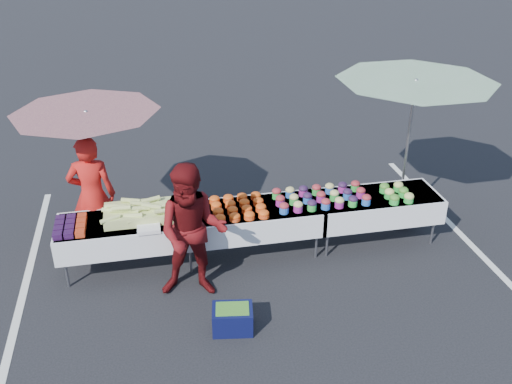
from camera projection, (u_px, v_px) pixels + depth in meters
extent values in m
plane|color=black|center=(256.00, 252.00, 8.36)|extent=(80.00, 80.00, 0.00)
cube|color=silver|center=(27.00, 279.00, 7.78)|extent=(0.10, 5.00, 0.00)
cube|color=silver|center=(456.00, 229.00, 8.93)|extent=(0.10, 5.00, 0.00)
cube|color=white|center=(126.00, 222.00, 7.70)|extent=(1.80, 0.75, 0.04)
cube|color=white|center=(127.00, 232.00, 7.77)|extent=(1.86, 0.81, 0.36)
cylinder|color=slate|center=(67.00, 274.00, 7.54)|extent=(0.04, 0.04, 0.39)
cylinder|color=slate|center=(71.00, 250.00, 8.05)|extent=(0.04, 0.04, 0.39)
cylinder|color=slate|center=(191.00, 260.00, 7.83)|extent=(0.04, 0.04, 0.39)
cylinder|color=slate|center=(187.00, 238.00, 8.35)|extent=(0.04, 0.04, 0.39)
cube|color=white|center=(256.00, 209.00, 8.02)|extent=(1.80, 0.75, 0.04)
cube|color=white|center=(256.00, 219.00, 8.09)|extent=(1.86, 0.81, 0.36)
cylinder|color=slate|center=(202.00, 259.00, 7.86)|extent=(0.04, 0.04, 0.39)
cylinder|color=slate|center=(197.00, 237.00, 8.37)|extent=(0.04, 0.04, 0.39)
cylinder|color=slate|center=(316.00, 246.00, 8.16)|extent=(0.04, 0.04, 0.39)
cylinder|color=slate|center=(305.00, 225.00, 8.67)|extent=(0.04, 0.04, 0.39)
cube|color=white|center=(376.00, 197.00, 8.34)|extent=(1.80, 0.75, 0.04)
cube|color=white|center=(375.00, 206.00, 8.41)|extent=(1.86, 0.81, 0.36)
cylinder|color=slate|center=(327.00, 244.00, 8.18)|extent=(0.04, 0.04, 0.39)
cylinder|color=slate|center=(315.00, 224.00, 8.70)|extent=(0.04, 0.04, 0.39)
cylinder|color=slate|center=(432.00, 232.00, 8.48)|extent=(0.04, 0.04, 0.39)
cylinder|color=slate|center=(415.00, 213.00, 8.99)|extent=(0.04, 0.04, 0.39)
cube|color=black|center=(57.00, 236.00, 7.28)|extent=(0.12, 0.12, 0.08)
cube|color=black|center=(59.00, 230.00, 7.40)|extent=(0.12, 0.12, 0.08)
cube|color=black|center=(60.00, 225.00, 7.52)|extent=(0.12, 0.12, 0.08)
cube|color=black|center=(61.00, 219.00, 7.65)|extent=(0.12, 0.12, 0.08)
cube|color=black|center=(69.00, 234.00, 7.31)|extent=(0.12, 0.12, 0.08)
cube|color=black|center=(70.00, 229.00, 7.43)|extent=(0.12, 0.12, 0.08)
cube|color=black|center=(71.00, 223.00, 7.55)|extent=(0.12, 0.12, 0.08)
cube|color=black|center=(71.00, 218.00, 7.67)|extent=(0.12, 0.12, 0.08)
cube|color=red|center=(80.00, 233.00, 7.33)|extent=(0.12, 0.12, 0.08)
cube|color=red|center=(81.00, 228.00, 7.45)|extent=(0.12, 0.12, 0.08)
cube|color=red|center=(82.00, 222.00, 7.57)|extent=(0.12, 0.12, 0.08)
cube|color=red|center=(82.00, 217.00, 7.70)|extent=(0.12, 0.12, 0.08)
cube|color=#C3D26C|center=(144.00, 213.00, 7.74)|extent=(1.05, 0.55, 0.14)
cylinder|color=#C3D26C|center=(165.00, 203.00, 7.91)|extent=(0.27, 0.09, 0.10)
cylinder|color=#C3D26C|center=(114.00, 207.00, 7.66)|extent=(0.27, 0.14, 0.07)
cylinder|color=#C3D26C|center=(151.00, 206.00, 7.60)|extent=(0.27, 0.14, 0.09)
cylinder|color=#C3D26C|center=(111.00, 212.00, 7.67)|extent=(0.27, 0.15, 0.10)
cylinder|color=#C3D26C|center=(130.00, 210.00, 7.62)|extent=(0.27, 0.15, 0.08)
cylinder|color=#C3D26C|center=(140.00, 204.00, 7.71)|extent=(0.27, 0.10, 0.10)
cylinder|color=#C3D26C|center=(140.00, 208.00, 7.61)|extent=(0.27, 0.07, 0.08)
cylinder|color=#C3D26C|center=(134.00, 216.00, 7.52)|extent=(0.27, 0.14, 0.09)
cylinder|color=#C3D26C|center=(131.00, 201.00, 7.84)|extent=(0.27, 0.12, 0.08)
cylinder|color=#C3D26C|center=(177.00, 203.00, 7.88)|extent=(0.27, 0.16, 0.08)
cylinder|color=#C3D26C|center=(119.00, 210.00, 7.61)|extent=(0.27, 0.11, 0.07)
cylinder|color=#C3D26C|center=(137.00, 220.00, 7.51)|extent=(0.27, 0.10, 0.07)
cylinder|color=#C3D26C|center=(151.00, 200.00, 7.83)|extent=(0.27, 0.12, 0.08)
cylinder|color=#C3D26C|center=(110.00, 219.00, 7.43)|extent=(0.27, 0.15, 0.08)
cylinder|color=#C3D26C|center=(117.00, 206.00, 7.66)|extent=(0.27, 0.10, 0.08)
cylinder|color=#C3D26C|center=(159.00, 208.00, 7.70)|extent=(0.27, 0.16, 0.10)
cylinder|color=#C3D26C|center=(121.00, 208.00, 7.56)|extent=(0.27, 0.12, 0.09)
cylinder|color=#C3D26C|center=(164.00, 211.00, 7.53)|extent=(0.27, 0.09, 0.07)
cylinder|color=#C3D26C|center=(169.00, 214.00, 7.60)|extent=(0.27, 0.10, 0.09)
cylinder|color=#C3D26C|center=(162.00, 213.00, 7.65)|extent=(0.27, 0.12, 0.09)
cylinder|color=#C3D26C|center=(150.00, 202.00, 7.94)|extent=(0.27, 0.10, 0.08)
cylinder|color=#C3D26C|center=(171.00, 204.00, 7.74)|extent=(0.27, 0.14, 0.10)
cylinder|color=#C3D26C|center=(166.00, 201.00, 7.96)|extent=(0.27, 0.12, 0.07)
cube|color=white|center=(149.00, 228.00, 7.47)|extent=(0.30, 0.25, 0.05)
cylinder|color=#D94718|center=(220.00, 220.00, 7.65)|extent=(0.15, 0.15, 0.05)
ellipsoid|color=red|center=(220.00, 218.00, 7.64)|extent=(0.15, 0.15, 0.08)
cylinder|color=#D94718|center=(218.00, 214.00, 7.81)|extent=(0.15, 0.15, 0.05)
ellipsoid|color=red|center=(218.00, 211.00, 7.79)|extent=(0.15, 0.15, 0.08)
cylinder|color=#D94718|center=(216.00, 207.00, 7.97)|extent=(0.15, 0.15, 0.05)
ellipsoid|color=red|center=(216.00, 205.00, 7.95)|extent=(0.15, 0.15, 0.08)
cylinder|color=#D94718|center=(215.00, 201.00, 8.12)|extent=(0.15, 0.15, 0.05)
ellipsoid|color=red|center=(215.00, 199.00, 8.10)|extent=(0.15, 0.15, 0.08)
cylinder|color=#D94718|center=(235.00, 219.00, 7.69)|extent=(0.15, 0.15, 0.05)
ellipsoid|color=red|center=(235.00, 216.00, 7.67)|extent=(0.15, 0.15, 0.08)
cylinder|color=#D94718|center=(233.00, 212.00, 7.85)|extent=(0.15, 0.15, 0.05)
ellipsoid|color=red|center=(233.00, 210.00, 7.83)|extent=(0.15, 0.15, 0.08)
cylinder|color=#D94718|center=(230.00, 206.00, 8.00)|extent=(0.15, 0.15, 0.05)
ellipsoid|color=red|center=(230.00, 203.00, 7.98)|extent=(0.15, 0.15, 0.08)
cylinder|color=#D94718|center=(228.00, 200.00, 8.16)|extent=(0.15, 0.15, 0.05)
ellipsoid|color=red|center=(228.00, 197.00, 8.14)|extent=(0.15, 0.15, 0.08)
cylinder|color=#D94718|center=(249.00, 217.00, 7.73)|extent=(0.15, 0.15, 0.05)
ellipsoid|color=red|center=(249.00, 215.00, 7.71)|extent=(0.15, 0.15, 0.08)
cylinder|color=#D94718|center=(247.00, 211.00, 7.88)|extent=(0.15, 0.15, 0.05)
ellipsoid|color=red|center=(247.00, 208.00, 7.86)|extent=(0.15, 0.15, 0.08)
cylinder|color=#D94718|center=(244.00, 205.00, 8.04)|extent=(0.15, 0.15, 0.05)
ellipsoid|color=red|center=(244.00, 202.00, 8.02)|extent=(0.15, 0.15, 0.08)
cylinder|color=#D94718|center=(242.00, 199.00, 8.19)|extent=(0.15, 0.15, 0.05)
ellipsoid|color=red|center=(242.00, 196.00, 8.18)|extent=(0.15, 0.15, 0.08)
cylinder|color=#D94718|center=(264.00, 216.00, 7.76)|extent=(0.15, 0.15, 0.05)
ellipsoid|color=red|center=(264.00, 213.00, 7.74)|extent=(0.15, 0.15, 0.08)
cylinder|color=#D94718|center=(261.00, 209.00, 7.92)|extent=(0.15, 0.15, 0.05)
ellipsoid|color=red|center=(261.00, 207.00, 7.90)|extent=(0.15, 0.15, 0.08)
cylinder|color=#D94718|center=(258.00, 203.00, 8.07)|extent=(0.15, 0.15, 0.05)
ellipsoid|color=red|center=(258.00, 201.00, 8.06)|extent=(0.15, 0.15, 0.08)
cylinder|color=#D94718|center=(256.00, 197.00, 8.23)|extent=(0.15, 0.15, 0.05)
ellipsoid|color=red|center=(256.00, 195.00, 8.21)|extent=(0.15, 0.15, 0.08)
cylinder|color=blue|center=(284.00, 210.00, 7.86)|extent=(0.13, 0.13, 0.10)
ellipsoid|color=maroon|center=(284.00, 206.00, 7.83)|extent=(0.14, 0.14, 0.10)
cylinder|color=#9B2181|center=(280.00, 202.00, 8.05)|extent=(0.13, 0.13, 0.10)
ellipsoid|color=maroon|center=(280.00, 198.00, 8.02)|extent=(0.14, 0.14, 0.10)
cylinder|color=green|center=(277.00, 195.00, 8.24)|extent=(0.13, 0.13, 0.10)
ellipsoid|color=maroon|center=(277.00, 191.00, 8.21)|extent=(0.14, 0.14, 0.10)
cylinder|color=#9B2181|center=(298.00, 208.00, 7.89)|extent=(0.13, 0.13, 0.10)
ellipsoid|color=#A3964F|center=(298.00, 204.00, 7.86)|extent=(0.14, 0.14, 0.10)
cylinder|color=green|center=(294.00, 201.00, 8.08)|extent=(0.13, 0.13, 0.10)
ellipsoid|color=#A3964F|center=(294.00, 197.00, 8.05)|extent=(0.14, 0.14, 0.10)
cylinder|color=blue|center=(290.00, 194.00, 8.27)|extent=(0.13, 0.13, 0.10)
ellipsoid|color=#A3964F|center=(290.00, 190.00, 8.25)|extent=(0.14, 0.14, 0.10)
cylinder|color=green|center=(312.00, 207.00, 7.93)|extent=(0.13, 0.13, 0.10)
ellipsoid|color=#211434|center=(312.00, 203.00, 7.90)|extent=(0.14, 0.14, 0.10)
cylinder|color=blue|center=(307.00, 199.00, 8.12)|extent=(0.13, 0.13, 0.10)
ellipsoid|color=#211434|center=(308.00, 196.00, 8.09)|extent=(0.14, 0.14, 0.10)
cylinder|color=#9B2181|center=(303.00, 192.00, 8.31)|extent=(0.13, 0.13, 0.10)
ellipsoid|color=#211434|center=(303.00, 189.00, 8.28)|extent=(0.14, 0.14, 0.10)
cylinder|color=blue|center=(326.00, 205.00, 7.96)|extent=(0.13, 0.13, 0.10)
ellipsoid|color=maroon|center=(326.00, 202.00, 7.94)|extent=(0.14, 0.14, 0.10)
cylinder|color=#9B2181|center=(321.00, 198.00, 8.15)|extent=(0.13, 0.13, 0.10)
ellipsoid|color=maroon|center=(321.00, 194.00, 8.13)|extent=(0.14, 0.14, 0.10)
cylinder|color=green|center=(316.00, 191.00, 8.34)|extent=(0.13, 0.13, 0.10)
ellipsoid|color=maroon|center=(317.00, 188.00, 8.32)|extent=(0.14, 0.14, 0.10)
cylinder|color=#9B2181|center=(339.00, 204.00, 8.00)|extent=(0.13, 0.13, 0.10)
ellipsoid|color=#A3964F|center=(340.00, 200.00, 7.97)|extent=(0.14, 0.14, 0.10)
cylinder|color=green|center=(334.00, 197.00, 8.19)|extent=(0.13, 0.13, 0.10)
ellipsoid|color=#A3964F|center=(335.00, 193.00, 8.16)|extent=(0.14, 0.14, 0.10)
cylinder|color=blue|center=(329.00, 190.00, 8.38)|extent=(0.13, 0.13, 0.10)
ellipsoid|color=#A3964F|center=(330.00, 186.00, 8.35)|extent=(0.14, 0.14, 0.10)
cylinder|color=green|center=(353.00, 203.00, 8.03)|extent=(0.13, 0.13, 0.10)
ellipsoid|color=#211434|center=(353.00, 199.00, 8.01)|extent=(0.14, 0.14, 0.10)
cylinder|color=blue|center=(347.00, 195.00, 8.23)|extent=(0.13, 0.13, 0.10)
ellipsoid|color=#211434|center=(348.00, 192.00, 8.20)|extent=(0.14, 0.14, 0.10)
cylinder|color=#9B2181|center=(342.00, 189.00, 8.42)|extent=(0.13, 0.13, 0.10)
ellipsoid|color=#211434|center=(343.00, 185.00, 8.39)|extent=(0.14, 0.14, 0.10)
cylinder|color=blue|center=(366.00, 201.00, 8.07)|extent=(0.13, 0.13, 0.10)
ellipsoid|color=maroon|center=(367.00, 198.00, 8.04)|extent=(0.14, 0.14, 0.10)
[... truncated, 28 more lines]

